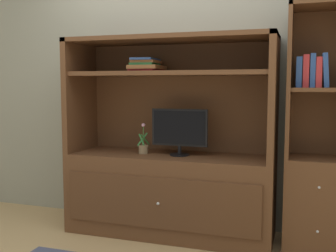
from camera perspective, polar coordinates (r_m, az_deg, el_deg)
ground_plane at (r=3.31m, az=-1.98°, el=-16.97°), size 8.00×8.00×0.00m
painted_rear_wall at (r=3.76m, az=1.92°, el=7.63°), size 6.00×0.10×2.80m
media_console at (r=3.52m, az=0.29°, el=-6.61°), size 1.75×0.60×1.67m
tv_monitor at (r=3.41m, az=1.62°, el=-0.54°), size 0.48×0.17×0.39m
potted_plant at (r=3.53m, az=-3.46°, el=-2.96°), size 0.09×0.12×0.26m
magazine_stack at (r=3.51m, az=-3.04°, el=8.46°), size 0.26×0.33×0.11m
bookshelf_tall at (r=3.34m, az=20.30°, el=-6.12°), size 0.50×0.42×1.88m
upright_book_row at (r=3.26m, az=19.51°, el=7.20°), size 0.23×0.16×0.26m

